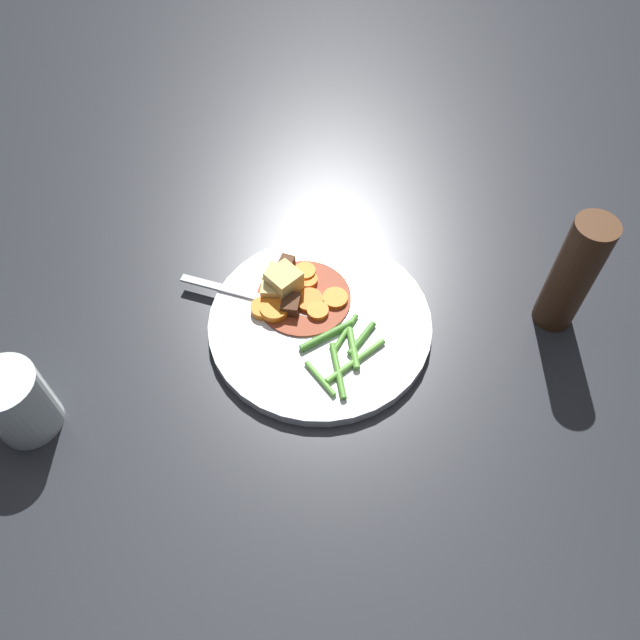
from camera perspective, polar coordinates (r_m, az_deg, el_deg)
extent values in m
plane|color=#26282D|center=(0.75, 0.00, -0.63)|extent=(3.00, 3.00, 0.00)
cylinder|color=white|center=(0.74, 0.00, -0.32)|extent=(0.26, 0.26, 0.01)
cylinder|color=#93381E|center=(0.76, -1.48, 2.07)|extent=(0.11, 0.11, 0.00)
cylinder|color=orange|center=(0.74, -0.23, 0.79)|extent=(0.04, 0.04, 0.01)
cylinder|color=orange|center=(0.75, -5.22, 1.04)|extent=(0.04, 0.04, 0.01)
cylinder|color=orange|center=(0.75, -1.01, 1.77)|extent=(0.05, 0.05, 0.01)
cylinder|color=orange|center=(0.77, -1.71, 4.22)|extent=(0.03, 0.03, 0.01)
cylinder|color=orange|center=(0.77, -0.90, 3.66)|extent=(0.03, 0.03, 0.01)
cylinder|color=orange|center=(0.74, -4.15, 0.95)|extent=(0.05, 0.05, 0.01)
cylinder|color=orange|center=(0.75, 1.39, 1.95)|extent=(0.04, 0.04, 0.01)
cube|color=#DBBC6B|center=(0.76, -3.91, 3.83)|extent=(0.04, 0.04, 0.02)
cube|color=#E5CC7A|center=(0.75, -4.32, 2.67)|extent=(0.03, 0.03, 0.02)
cube|color=#DBBC6B|center=(0.75, -3.29, 3.39)|extent=(0.05, 0.05, 0.04)
cube|color=#56331E|center=(0.78, -3.13, 5.00)|extent=(0.03, 0.03, 0.02)
cube|color=#4C2B19|center=(0.74, -2.68, 1.40)|extent=(0.03, 0.03, 0.02)
cylinder|color=#599E38|center=(0.70, 1.31, -4.70)|extent=(0.07, 0.01, 0.01)
cylinder|color=#4C8E33|center=(0.72, 3.82, -1.67)|extent=(0.04, 0.04, 0.01)
cylinder|color=#66AD42|center=(0.71, 3.04, -2.60)|extent=(0.05, 0.02, 0.01)
cylinder|color=#599E38|center=(0.72, 2.32, -1.13)|extent=(0.04, 0.04, 0.01)
cylinder|color=#66AD42|center=(0.70, 3.26, -3.73)|extent=(0.04, 0.08, 0.01)
cylinder|color=#66AD42|center=(0.69, 0.01, -5.34)|extent=(0.05, 0.02, 0.01)
cylinder|color=#4C8E33|center=(0.72, 0.19, -1.52)|extent=(0.03, 0.07, 0.01)
cube|color=silver|center=(0.77, -8.65, 2.83)|extent=(0.07, 0.10, 0.00)
cube|color=silver|center=(0.75, -4.01, 1.64)|extent=(0.03, 0.03, 0.00)
cylinder|color=silver|center=(0.74, -2.09, 0.52)|extent=(0.03, 0.04, 0.00)
cylinder|color=silver|center=(0.75, -1.93, 0.90)|extent=(0.03, 0.04, 0.00)
cylinder|color=silver|center=(0.75, -1.77, 1.26)|extent=(0.03, 0.04, 0.00)
cylinder|color=silver|center=(0.75, -1.62, 1.63)|extent=(0.03, 0.04, 0.00)
cylinder|color=silver|center=(0.72, -25.87, -6.77)|extent=(0.07, 0.07, 0.09)
cylinder|color=#4C2D19|center=(0.75, 22.01, 3.83)|extent=(0.05, 0.05, 0.16)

